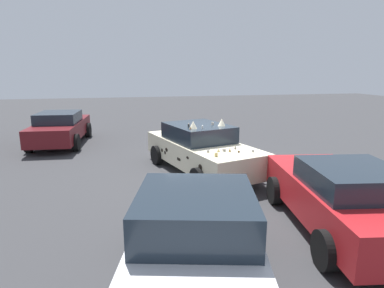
% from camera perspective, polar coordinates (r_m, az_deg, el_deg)
% --- Properties ---
extents(ground_plane, '(60.00, 60.00, 0.00)m').
position_cam_1_polar(ground_plane, '(10.18, 1.65, -4.86)').
color(ground_plane, '#38383A').
extents(art_car_decorated, '(4.89, 2.94, 1.68)m').
position_cam_1_polar(art_car_decorated, '(10.02, 1.56, -0.79)').
color(art_car_decorated, beige).
rests_on(art_car_decorated, ground).
extents(parked_sedan_behind_right, '(4.44, 2.48, 1.40)m').
position_cam_1_polar(parked_sedan_behind_right, '(6.99, 24.87, -8.35)').
color(parked_sedan_behind_right, red).
rests_on(parked_sedan_behind_right, ground).
extents(parked_sedan_behind_left, '(4.60, 2.24, 1.39)m').
position_cam_1_polar(parked_sedan_behind_left, '(14.89, -22.12, 2.66)').
color(parked_sedan_behind_left, '#5B1419').
rests_on(parked_sedan_behind_left, ground).
extents(parked_sedan_near_left, '(4.39, 2.70, 1.49)m').
position_cam_1_polar(parked_sedan_near_left, '(4.58, 0.61, -18.14)').
color(parked_sedan_near_left, silver).
rests_on(parked_sedan_near_left, ground).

